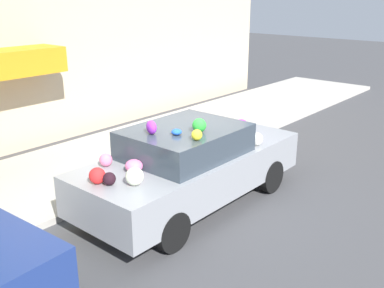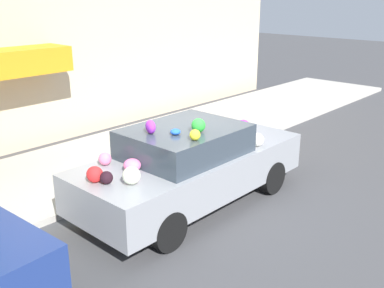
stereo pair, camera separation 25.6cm
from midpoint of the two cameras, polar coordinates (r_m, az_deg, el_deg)
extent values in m
plane|color=#424244|center=(8.21, -1.40, -7.33)|extent=(60.00, 60.00, 0.00)
cube|color=#B2ADA3|center=(10.05, -12.93, -2.42)|extent=(24.00, 3.20, 0.11)
cube|color=#C6B293|center=(11.32, -21.18, 14.84)|extent=(18.00, 0.30, 6.13)
cylinder|color=#B2B2B7|center=(9.39, -6.25, -1.38)|extent=(0.20, 0.20, 0.55)
sphere|color=#B2B2B7|center=(9.28, -6.32, 0.56)|extent=(0.18, 0.18, 0.18)
cube|color=gray|center=(7.88, -0.93, -3.31)|extent=(4.38, 1.75, 0.67)
cube|color=#333D47|center=(7.56, -1.84, 0.36)|extent=(1.97, 1.53, 0.48)
cylinder|color=black|center=(9.45, 0.96, -1.66)|extent=(0.62, 0.18, 0.62)
cylinder|color=black|center=(8.58, 9.14, -4.08)|extent=(0.62, 0.18, 0.62)
cylinder|color=black|center=(7.73, -12.17, -6.95)|extent=(0.62, 0.18, 0.62)
cylinder|color=black|center=(6.65, -3.64, -11.03)|extent=(0.62, 0.18, 0.62)
sphere|color=white|center=(6.48, -8.43, -4.10)|extent=(0.27, 0.27, 0.26)
ellipsoid|color=pink|center=(6.95, -8.44, -2.78)|extent=(0.32, 0.34, 0.20)
sphere|color=yellow|center=(6.82, -0.46, 1.16)|extent=(0.23, 0.23, 0.17)
sphere|color=pink|center=(7.25, -11.88, -2.01)|extent=(0.29, 0.29, 0.21)
ellipsoid|color=blue|center=(7.11, -3.01, 1.53)|extent=(0.25, 0.24, 0.09)
sphere|color=blue|center=(9.15, 3.67, 2.63)|extent=(0.19, 0.19, 0.18)
sphere|color=red|center=(6.63, -13.03, -3.95)|extent=(0.30, 0.30, 0.24)
sphere|color=purple|center=(8.66, 5.41, 2.12)|extent=(0.43, 0.43, 0.31)
sphere|color=red|center=(8.67, 1.39, 1.89)|extent=(0.26, 0.26, 0.22)
sphere|color=white|center=(8.12, 7.29, 0.63)|extent=(0.33, 0.33, 0.24)
ellipsoid|color=purple|center=(7.16, -6.20, 2.13)|extent=(0.25, 0.30, 0.22)
sphere|color=black|center=(9.16, 2.53, 2.83)|extent=(0.31, 0.31, 0.22)
sphere|color=brown|center=(6.77, -12.62, -3.88)|extent=(0.20, 0.20, 0.15)
sphere|color=#974D2A|center=(8.54, 3.09, 1.96)|extent=(0.39, 0.39, 0.32)
sphere|color=black|center=(6.56, -11.58, -4.36)|extent=(0.22, 0.22, 0.19)
sphere|color=green|center=(7.21, -0.09, 2.38)|extent=(0.30, 0.30, 0.23)
camera|label=1|loc=(0.13, -90.95, -0.32)|focal=42.00mm
camera|label=2|loc=(0.13, 89.05, 0.32)|focal=42.00mm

